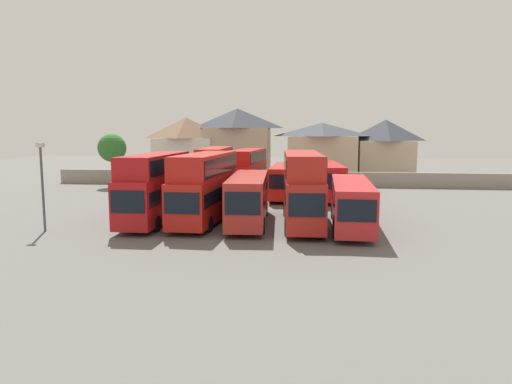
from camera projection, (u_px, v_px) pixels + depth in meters
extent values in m
plane|color=#605E5B|center=(272.00, 192.00, 51.67)|extent=(140.00, 140.00, 0.00)
cube|color=gray|center=(276.00, 179.00, 57.53)|extent=(56.00, 0.50, 1.80)
cube|color=#AE1417|center=(155.00, 196.00, 34.44)|extent=(2.53, 10.50, 3.18)
cube|color=black|center=(127.00, 202.00, 29.21)|extent=(2.20, 0.09, 1.43)
cube|color=black|center=(155.00, 191.00, 34.39)|extent=(2.57, 9.66, 1.00)
cube|color=#AE1417|center=(156.00, 164.00, 34.40)|extent=(2.48, 9.97, 1.53)
cube|color=black|center=(156.00, 164.00, 34.40)|extent=(2.57, 9.45, 1.07)
cylinder|color=black|center=(157.00, 224.00, 31.29)|extent=(0.30, 1.10, 1.10)
cylinder|color=black|center=(124.00, 223.00, 31.56)|extent=(0.30, 1.10, 1.10)
cylinder|color=black|center=(183.00, 208.00, 37.69)|extent=(0.30, 1.10, 1.10)
cylinder|color=black|center=(155.00, 208.00, 37.96)|extent=(0.30, 1.10, 1.10)
cube|color=red|center=(205.00, 197.00, 34.47)|extent=(3.08, 10.84, 3.04)
cube|color=black|center=(182.00, 203.00, 29.15)|extent=(2.29, 0.18, 1.37)
cube|color=black|center=(205.00, 192.00, 34.42)|extent=(3.08, 9.98, 0.96)
cube|color=red|center=(205.00, 165.00, 34.42)|extent=(3.01, 10.30, 1.69)
cube|color=black|center=(205.00, 165.00, 34.42)|extent=(3.07, 9.77, 1.19)
cylinder|color=black|center=(209.00, 224.00, 31.19)|extent=(0.35, 1.11, 1.10)
cylinder|color=black|center=(175.00, 223.00, 31.57)|extent=(0.35, 1.11, 1.10)
cylinder|color=black|center=(230.00, 208.00, 37.70)|extent=(0.35, 1.11, 1.10)
cylinder|color=black|center=(202.00, 207.00, 38.08)|extent=(0.35, 1.11, 1.10)
cube|color=#AE271F|center=(248.00, 197.00, 33.84)|extent=(3.15, 10.68, 3.18)
cube|color=black|center=(243.00, 204.00, 28.55)|extent=(2.19, 0.22, 1.43)
cube|color=black|center=(248.00, 192.00, 33.79)|extent=(3.14, 9.84, 1.00)
cylinder|color=black|center=(262.00, 226.00, 30.72)|extent=(0.37, 1.12, 1.10)
cylinder|color=black|center=(228.00, 225.00, 30.84)|extent=(0.37, 1.12, 1.10)
cylinder|color=black|center=(266.00, 209.00, 37.20)|extent=(0.37, 1.12, 1.10)
cylinder|color=black|center=(237.00, 209.00, 37.32)|extent=(0.37, 1.12, 1.10)
cube|color=#AF2018|center=(302.00, 198.00, 33.60)|extent=(3.27, 11.56, 3.18)
cube|color=black|center=(307.00, 205.00, 27.88)|extent=(2.20, 0.23, 1.43)
cube|color=black|center=(302.00, 193.00, 33.56)|extent=(3.25, 10.65, 1.00)
cube|color=#AF2018|center=(302.00, 164.00, 33.57)|extent=(3.18, 10.99, 1.66)
cube|color=black|center=(302.00, 164.00, 33.57)|extent=(3.23, 10.43, 1.16)
cylinder|color=black|center=(322.00, 227.00, 30.22)|extent=(0.37, 1.12, 1.10)
cylinder|color=black|center=(287.00, 227.00, 30.34)|extent=(0.37, 1.12, 1.10)
cylinder|color=black|center=(314.00, 209.00, 37.24)|extent=(0.37, 1.12, 1.10)
cylinder|color=black|center=(285.00, 209.00, 37.35)|extent=(0.37, 1.12, 1.10)
cube|color=red|center=(351.00, 202.00, 32.56)|extent=(2.84, 11.41, 2.90)
cube|color=black|center=(357.00, 211.00, 26.93)|extent=(2.23, 0.14, 1.31)
cube|color=black|center=(351.00, 197.00, 32.51)|extent=(2.86, 10.50, 0.91)
cylinder|color=black|center=(373.00, 231.00, 29.10)|extent=(0.33, 1.11, 1.10)
cylinder|color=black|center=(335.00, 230.00, 29.44)|extent=(0.33, 1.11, 1.10)
cylinder|color=black|center=(364.00, 212.00, 36.00)|extent=(0.33, 1.11, 1.10)
cylinder|color=black|center=(333.00, 211.00, 36.34)|extent=(0.33, 1.11, 1.10)
cube|color=red|center=(215.00, 178.00, 47.89)|extent=(2.80, 10.54, 3.08)
cube|color=black|center=(206.00, 180.00, 42.66)|extent=(2.13, 0.16, 1.39)
cube|color=black|center=(215.00, 175.00, 47.84)|extent=(2.81, 9.70, 0.97)
cube|color=red|center=(215.00, 156.00, 47.84)|extent=(2.73, 10.01, 1.60)
cube|color=black|center=(215.00, 156.00, 47.84)|extent=(2.80, 9.49, 1.12)
cylinder|color=black|center=(221.00, 196.00, 44.77)|extent=(0.34, 1.11, 1.10)
cylinder|color=black|center=(198.00, 196.00, 44.95)|extent=(0.34, 1.11, 1.10)
cylinder|color=black|center=(230.00, 188.00, 51.18)|extent=(0.34, 1.11, 1.10)
cylinder|color=black|center=(210.00, 188.00, 51.36)|extent=(0.34, 1.11, 1.10)
cube|color=#B11B18|center=(247.00, 179.00, 47.68)|extent=(3.05, 10.42, 3.08)
cube|color=black|center=(236.00, 180.00, 42.59)|extent=(2.14, 0.21, 1.38)
cube|color=black|center=(247.00, 175.00, 47.63)|extent=(3.04, 9.60, 0.97)
cube|color=#B11B18|center=(247.00, 157.00, 47.64)|extent=(2.97, 9.90, 1.43)
cube|color=black|center=(247.00, 157.00, 47.64)|extent=(3.03, 9.39, 1.00)
cylinder|color=black|center=(252.00, 196.00, 44.55)|extent=(0.37, 1.12, 1.10)
cylinder|color=black|center=(229.00, 196.00, 44.94)|extent=(0.37, 1.12, 1.10)
cylinder|color=black|center=(263.00, 188.00, 50.77)|extent=(0.37, 1.12, 1.10)
cylinder|color=black|center=(243.00, 188.00, 51.16)|extent=(0.37, 1.12, 1.10)
cube|color=#B32018|center=(285.00, 180.00, 47.19)|extent=(2.61, 10.23, 2.94)
cube|color=black|center=(281.00, 182.00, 42.11)|extent=(2.17, 0.11, 1.33)
cube|color=black|center=(285.00, 176.00, 47.14)|extent=(2.64, 9.42, 0.93)
cylinder|color=black|center=(294.00, 197.00, 44.10)|extent=(0.32, 1.10, 1.10)
cylinder|color=black|center=(271.00, 196.00, 44.39)|extent=(0.32, 1.10, 1.10)
cylinder|color=black|center=(297.00, 189.00, 50.31)|extent=(0.32, 1.10, 1.10)
cylinder|color=black|center=(276.00, 188.00, 50.61)|extent=(0.32, 1.10, 1.10)
cube|color=red|center=(326.00, 180.00, 46.49)|extent=(3.37, 10.66, 3.15)
cube|color=black|center=(333.00, 181.00, 41.23)|extent=(2.28, 0.25, 1.42)
cube|color=black|center=(327.00, 176.00, 46.44)|extent=(3.35, 9.82, 0.99)
cylinder|color=black|center=(343.00, 198.00, 43.40)|extent=(0.38, 1.12, 1.10)
cylinder|color=black|center=(317.00, 198.00, 43.50)|extent=(0.38, 1.12, 1.10)
cylinder|color=black|center=(334.00, 189.00, 49.85)|extent=(0.38, 1.12, 1.10)
cylinder|color=black|center=(312.00, 189.00, 49.94)|extent=(0.38, 1.12, 1.10)
cube|color=silver|center=(187.00, 158.00, 67.32)|extent=(8.40, 6.55, 5.74)
pyramid|color=brown|center=(186.00, 128.00, 66.76)|extent=(8.82, 6.88, 2.93)
cube|color=tan|center=(238.00, 153.00, 66.65)|extent=(8.95, 6.32, 7.15)
pyramid|color=#3D424C|center=(237.00, 118.00, 66.00)|extent=(9.40, 6.64, 2.76)
cube|color=#C6B293|center=(322.00, 158.00, 65.07)|extent=(9.20, 7.72, 6.04)
pyramid|color=#3D424C|center=(322.00, 129.00, 64.56)|extent=(9.66, 8.10, 1.84)
cube|color=#C6B293|center=(385.00, 160.00, 65.43)|extent=(7.49, 6.03, 5.41)
pyramid|color=#3D424C|center=(386.00, 130.00, 64.89)|extent=(7.87, 6.33, 2.90)
cylinder|color=brown|center=(113.00, 172.00, 56.73)|extent=(0.43, 0.43, 3.53)
sphere|color=#2D6B28|center=(112.00, 148.00, 56.35)|extent=(3.40, 3.40, 3.40)
cylinder|color=#4C4C51|center=(43.00, 190.00, 31.20)|extent=(0.16, 0.16, 5.67)
cube|color=beige|center=(40.00, 145.00, 30.81)|extent=(0.50, 0.24, 0.30)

